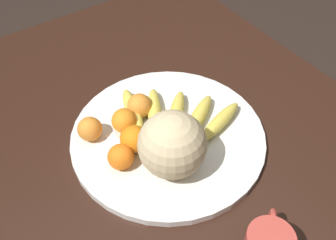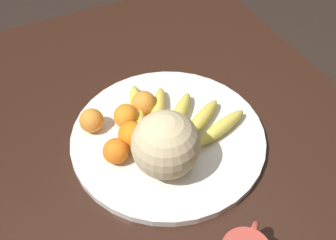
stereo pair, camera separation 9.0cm
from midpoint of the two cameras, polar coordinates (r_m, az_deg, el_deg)
kitchen_table at (r=1.04m, az=4.75°, el=-6.05°), size 1.31×0.93×0.73m
fruit_bowl at (r=0.94m, az=2.73°, el=-2.56°), size 0.46×0.46×0.02m
melon at (r=0.82m, az=2.80°, el=-3.78°), size 0.15×0.15×0.15m
banana_bunch at (r=0.95m, az=4.20°, el=0.47°), size 0.27×0.27×0.03m
orange_front_left at (r=0.87m, az=-4.66°, el=-4.69°), size 0.06×0.06×0.06m
orange_front_right at (r=0.89m, az=-2.39°, el=-2.36°), size 0.06×0.06×0.06m
orange_mid_center at (r=0.93m, az=-3.40°, el=0.42°), size 0.06×0.06×0.06m
orange_back_left at (r=0.93m, az=-8.35°, el=-0.23°), size 0.06×0.06×0.06m
orange_back_right at (r=0.96m, az=-0.87°, el=2.34°), size 0.06×0.06×0.06m
produce_tag at (r=0.92m, az=-4.67°, el=-2.99°), size 0.08×0.03×0.00m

